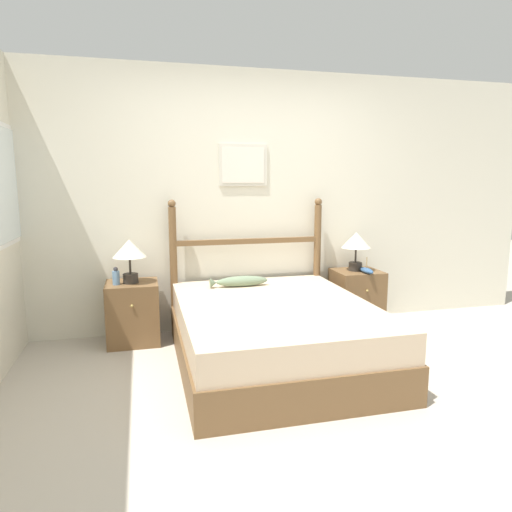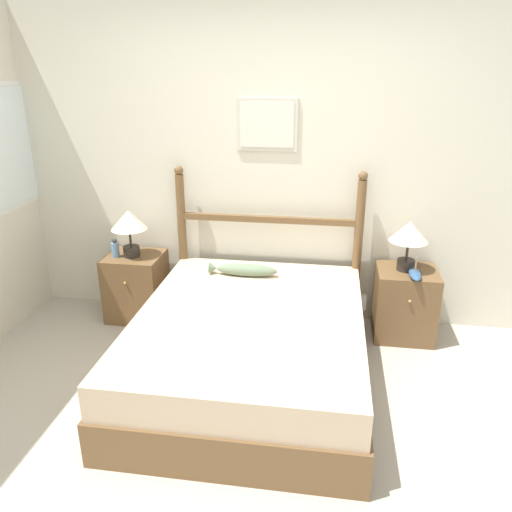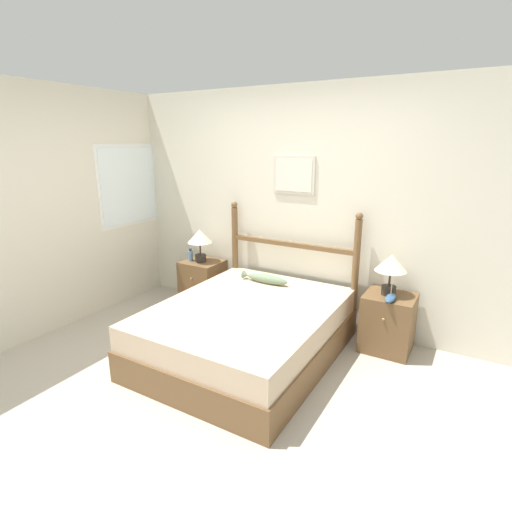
# 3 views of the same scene
# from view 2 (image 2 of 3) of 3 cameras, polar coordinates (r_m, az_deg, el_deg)

# --- Properties ---
(ground_plane) EXTENTS (16.00, 16.00, 0.00)m
(ground_plane) POSITION_cam_2_polar(r_m,az_deg,el_deg) (3.10, -2.43, -20.74)
(ground_plane) COLOR #B7AD9E
(wall_back) EXTENTS (6.40, 0.08, 2.55)m
(wall_back) POSITION_cam_2_polar(r_m,az_deg,el_deg) (4.11, 1.93, 9.85)
(wall_back) COLOR beige
(wall_back) RESTS_ON ground_plane
(bed) EXTENTS (1.54, 1.94, 0.51)m
(bed) POSITION_cam_2_polar(r_m,az_deg,el_deg) (3.48, -0.69, -10.35)
(bed) COLOR brown
(bed) RESTS_ON ground_plane
(headboard) EXTENTS (1.54, 0.07, 1.31)m
(headboard) POSITION_cam_2_polar(r_m,az_deg,el_deg) (4.13, 1.37, 1.79)
(headboard) COLOR brown
(headboard) RESTS_ON ground_plane
(nightstand_left) EXTENTS (0.46, 0.45, 0.57)m
(nightstand_left) POSITION_cam_2_polar(r_m,az_deg,el_deg) (4.43, -13.50, -3.35)
(nightstand_left) COLOR brown
(nightstand_left) RESTS_ON ground_plane
(nightstand_right) EXTENTS (0.46, 0.45, 0.57)m
(nightstand_right) POSITION_cam_2_polar(r_m,az_deg,el_deg) (4.18, 16.59, -5.20)
(nightstand_right) COLOR brown
(nightstand_right) RESTS_ON ground_plane
(table_lamp_left) EXTENTS (0.30, 0.30, 0.40)m
(table_lamp_left) POSITION_cam_2_polar(r_m,az_deg,el_deg) (4.22, -14.32, 3.66)
(table_lamp_left) COLOR #2D2823
(table_lamp_left) RESTS_ON nightstand_left
(table_lamp_right) EXTENTS (0.30, 0.30, 0.40)m
(table_lamp_right) POSITION_cam_2_polar(r_m,az_deg,el_deg) (3.98, 17.09, 2.32)
(table_lamp_right) COLOR #2D2823
(table_lamp_right) RESTS_ON nightstand_right
(bottle) EXTENTS (0.06, 0.06, 0.16)m
(bottle) POSITION_cam_2_polar(r_m,az_deg,el_deg) (4.30, -15.79, 0.80)
(bottle) COLOR #668CB2
(bottle) RESTS_ON nightstand_left
(model_boat) EXTENTS (0.08, 0.24, 0.16)m
(model_boat) POSITION_cam_2_polar(r_m,az_deg,el_deg) (3.94, 17.70, -1.98)
(model_boat) COLOR #335684
(model_boat) RESTS_ON nightstand_right
(fish_pillow) EXTENTS (0.54, 0.11, 0.10)m
(fish_pillow) POSITION_cam_2_polar(r_m,az_deg,el_deg) (3.92, -1.41, -1.59)
(fish_pillow) COLOR gray
(fish_pillow) RESTS_ON bed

